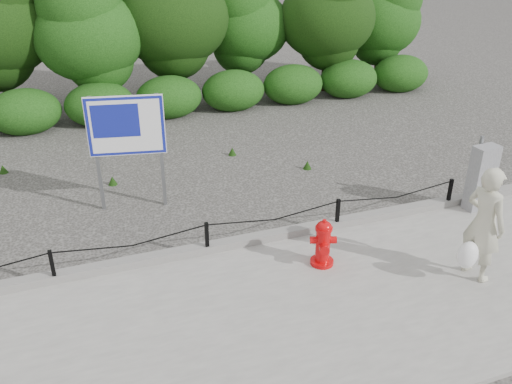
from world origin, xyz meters
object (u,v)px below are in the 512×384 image
object	(u,v)px
fire_hydrant	(323,243)
utility_cabinet	(481,178)
advertising_sign	(126,131)
pedestrian	(483,226)

from	to	relation	value
fire_hydrant	utility_cabinet	distance (m)	3.85
utility_cabinet	advertising_sign	size ratio (longest dim) A/B	0.62
fire_hydrant	pedestrian	xyz separation A→B (m)	(2.15, -1.14, 0.53)
pedestrian	utility_cabinet	distance (m)	2.48
fire_hydrant	pedestrian	bearing A→B (deg)	-8.79
pedestrian	advertising_sign	distance (m)	6.50
pedestrian	advertising_sign	size ratio (longest dim) A/B	0.81
fire_hydrant	advertising_sign	world-z (taller)	advertising_sign
pedestrian	utility_cabinet	world-z (taller)	pedestrian
fire_hydrant	pedestrian	distance (m)	2.49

